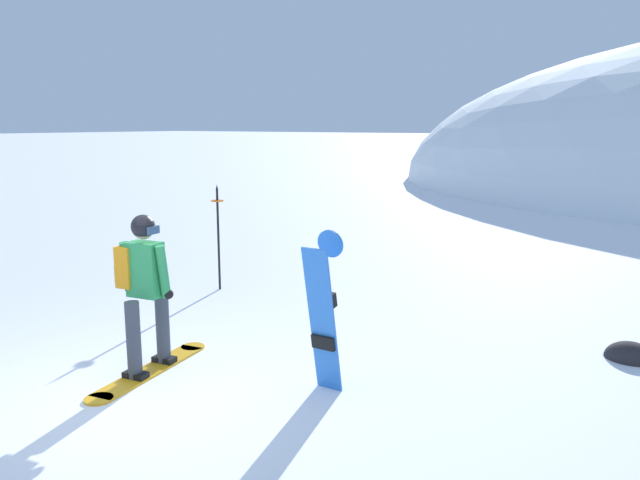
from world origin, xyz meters
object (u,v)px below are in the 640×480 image
(snowboarder_main, at_px, (144,289))
(rock_dark, at_px, (630,359))
(piste_marker_near, at_px, (218,230))
(spare_snowboard, at_px, (324,312))

(snowboarder_main, bearing_deg, rock_dark, 36.33)
(piste_marker_near, bearing_deg, rock_dark, 2.04)
(spare_snowboard, xyz_separation_m, piste_marker_near, (-3.52, 2.43, 0.15))
(snowboarder_main, relative_size, piste_marker_near, 1.07)
(piste_marker_near, distance_m, rock_dark, 6.06)
(snowboarder_main, relative_size, spare_snowboard, 1.12)
(snowboarder_main, distance_m, spare_snowboard, 1.97)
(spare_snowboard, relative_size, rock_dark, 2.89)
(piste_marker_near, bearing_deg, snowboarder_main, -61.48)
(spare_snowboard, xyz_separation_m, rock_dark, (2.47, 2.64, -0.83))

